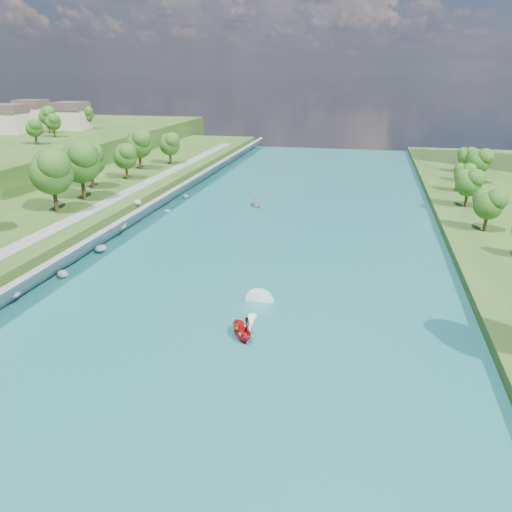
# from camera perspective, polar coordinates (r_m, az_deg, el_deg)

# --- Properties ---
(ground) EXTENTS (260.00, 260.00, 0.00)m
(ground) POSITION_cam_1_polar(r_m,az_deg,el_deg) (53.38, -4.58, -9.36)
(ground) COLOR #2D5119
(ground) RESTS_ON ground
(river_water) EXTENTS (55.00, 240.00, 0.10)m
(river_water) POSITION_cam_1_polar(r_m,az_deg,el_deg) (70.80, 0.13, -1.49)
(river_water) COLOR #195C5F
(river_water) RESTS_ON ground
(ridge_west) EXTENTS (60.00, 120.00, 9.00)m
(ridge_west) POSITION_cam_1_polar(r_m,az_deg,el_deg) (170.86, -22.46, 11.51)
(ridge_west) COLOR #2D5119
(ridge_west) RESTS_ON ground
(riprap_bank) EXTENTS (4.67, 236.00, 4.17)m
(riprap_bank) POSITION_cam_1_polar(r_m,az_deg,el_deg) (78.86, -18.66, 1.06)
(riprap_bank) COLOR slate
(riprap_bank) RESTS_ON ground
(riverside_path) EXTENTS (3.00, 200.00, 0.10)m
(riverside_path) POSITION_cam_1_polar(r_m,az_deg,el_deg) (82.58, -22.49, 2.72)
(riverside_path) COLOR gray
(riverside_path) RESTS_ON berm_west
(ridge_houses) EXTENTS (29.50, 29.50, 8.40)m
(ridge_houses) POSITION_cam_1_polar(r_m,az_deg,el_deg) (177.58, -23.62, 14.52)
(ridge_houses) COLOR beige
(ridge_houses) RESTS_ON ridge_west
(trees_ridge) EXTENTS (16.67, 40.47, 9.15)m
(trees_ridge) POSITION_cam_1_polar(r_m,az_deg,el_deg) (160.47, -21.71, 14.26)
(trees_ridge) COLOR #2C4E14
(trees_ridge) RESTS_ON ridge_west
(motorboat) EXTENTS (3.60, 18.81, 2.15)m
(motorboat) POSITION_cam_1_polar(r_m,az_deg,el_deg) (54.38, -1.18, -7.80)
(motorboat) COLOR red
(motorboat) RESTS_ON river_water
(raft) EXTENTS (3.97, 3.98, 1.69)m
(raft) POSITION_cam_1_polar(r_m,az_deg,el_deg) (103.59, -0.05, 5.88)
(raft) COLOR gray
(raft) RESTS_ON river_water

